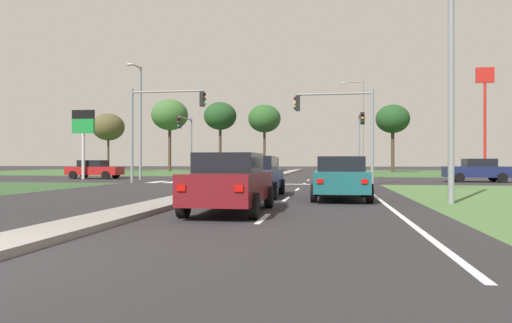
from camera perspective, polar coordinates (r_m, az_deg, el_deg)
name	(u,v)px	position (r m, az deg, el deg)	size (l,w,h in m)	color
ground_plane	(262,180)	(35.95, 0.77, -2.20)	(200.00, 200.00, 0.00)	#282628
grass_verge_far_left	(102,172)	(67.41, -18.08, -1.18)	(35.00, 35.00, 0.01)	#385B2D
grass_verge_far_right	(503,173)	(63.45, 27.68, -1.25)	(35.00, 35.00, 0.01)	#385B2D
median_island_near	(188,197)	(17.37, -8.16, -4.32)	(1.20, 22.00, 0.14)	gray
median_island_far	(290,172)	(60.79, 4.11, -1.24)	(1.20, 36.00, 0.14)	gray
lane_dash_near	(263,219)	(11.40, 0.87, -6.90)	(0.14, 2.00, 0.01)	silver
lane_dash_second	(286,199)	(17.34, 3.65, -4.54)	(0.14, 2.00, 0.01)	silver
lane_dash_third	(297,189)	(23.30, 5.00, -3.38)	(0.14, 2.00, 0.01)	silver
lane_dash_fourth	(304,184)	(29.28, 5.80, -2.69)	(0.14, 2.00, 0.01)	silver
lane_dash_fifth	(308,180)	(35.27, 6.33, -2.24)	(0.14, 2.00, 0.01)	silver
edge_line_right	(379,199)	(17.70, 14.65, -4.45)	(0.14, 24.00, 0.01)	silver
stop_bar_near	(308,184)	(28.62, 6.33, -2.75)	(6.40, 0.50, 0.01)	silver
crosswalk_bar_near	(157,182)	(32.49, -11.81, -2.43)	(0.70, 2.80, 0.01)	silver
crosswalk_bar_second	(174,182)	(32.10, -9.89, -2.46)	(0.70, 2.80, 0.01)	silver
crosswalk_bar_third	(190,182)	(31.75, -7.92, -2.48)	(0.70, 2.80, 0.01)	silver
crosswalk_bar_fourth	(207,182)	(31.43, -5.91, -2.51)	(0.70, 2.80, 0.01)	silver
crosswalk_bar_fifth	(224,182)	(31.16, -3.87, -2.53)	(0.70, 2.80, 0.01)	silver
car_blue_near	(255,176)	(18.55, -0.11, -1.75)	(2.02, 4.54, 1.59)	navy
car_maroon_second	(230,182)	(12.71, -3.14, -2.53)	(1.96, 4.44, 1.60)	maroon
car_navy_third	(477,170)	(35.07, 25.15, -0.95)	(4.19, 1.97, 1.57)	#161E47
car_teal_fourth	(341,177)	(17.40, 10.18, -1.91)	(2.05, 4.55, 1.56)	#19565B
car_grey_fifth	(341,173)	(23.83, 10.29, -1.37)	(1.95, 4.48, 1.58)	slate
car_beige_sixth	(269,166)	(57.64, 1.56, -0.60)	(1.95, 4.39, 1.53)	#BCAD8E
car_red_seventh	(94,169)	(39.91, -18.94, -0.89)	(4.32, 1.95, 1.49)	#A31919
traffic_signal_near_left	(158,118)	(31.09, -11.77, 5.22)	(5.04, 0.32, 6.11)	gray
traffic_signal_near_right	(343,119)	(29.09, 10.49, 5.08)	(4.81, 0.32, 5.73)	gray
traffic_signal_far_right	(360,132)	(40.53, 12.47, 3.45)	(0.32, 4.88, 5.53)	gray
traffic_signal_far_left	(187,135)	(42.77, -8.37, 3.14)	(0.32, 3.88, 5.47)	gray
street_lamp_near	(447,45)	(17.17, 22.12, 12.94)	(1.07, 2.15, 9.35)	gray
street_lamp_second	(139,116)	(36.44, -13.90, 5.33)	(0.56, 1.99, 8.51)	gray
street_lamp_third	(361,122)	(57.77, 12.59, 4.65)	(2.66, 0.39, 10.98)	gray
pedestrian_at_median	(277,163)	(46.07, 2.53, -0.17)	(0.34, 0.34, 1.82)	#9E8966
fastfood_pole_sign	(485,96)	(55.21, 25.91, 7.10)	(1.80, 0.40, 11.22)	red
fuel_price_totem	(83,129)	(39.19, -20.14, 3.73)	(1.80, 0.24, 5.40)	silver
treeline_near	(108,127)	(70.37, -17.41, 3.99)	(4.54, 4.54, 8.24)	#423323
treeline_second	(170,115)	(70.08, -10.38, 5.53)	(5.30, 5.30, 10.44)	#423323
treeline_third	(220,116)	(68.55, -4.35, 5.46)	(4.71, 4.71, 9.97)	#423323
treeline_fourth	(264,119)	(66.77, 1.02, 5.17)	(4.59, 4.59, 9.40)	#423323
treeline_fifth	(393,119)	(64.21, 16.18, 4.92)	(4.36, 4.36, 8.81)	#423323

